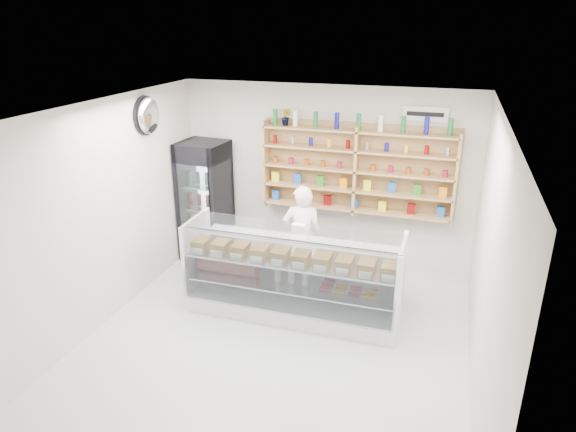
% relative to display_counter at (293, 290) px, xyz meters
% --- Properties ---
extents(room, '(5.00, 5.00, 5.00)m').
position_rel_display_counter_xyz_m(room, '(-0.00, -0.82, 1.06)').
color(room, '#B4B4B9').
rests_on(room, ground).
extents(display_counter, '(2.79, 0.83, 1.21)m').
position_rel_display_counter_xyz_m(display_counter, '(0.00, 0.00, 0.00)').
color(display_counter, white).
rests_on(display_counter, floor).
extents(shop_worker, '(0.64, 0.50, 1.54)m').
position_rel_display_counter_xyz_m(shop_worker, '(-0.10, 0.77, 0.43)').
color(shop_worker, white).
rests_on(shop_worker, floor).
extents(drinks_cooler, '(0.74, 0.72, 1.92)m').
position_rel_display_counter_xyz_m(drinks_cooler, '(-1.85, 1.25, 0.62)').
color(drinks_cooler, black).
rests_on(drinks_cooler, floor).
extents(wall_shelving, '(2.84, 0.28, 1.33)m').
position_rel_display_counter_xyz_m(wall_shelving, '(0.50, 1.52, 1.25)').
color(wall_shelving, '#A3794D').
rests_on(wall_shelving, back_wall).
extents(potted_plant, '(0.15, 0.12, 0.26)m').
position_rel_display_counter_xyz_m(potted_plant, '(-0.58, 1.52, 1.99)').
color(potted_plant, '#1E6626').
rests_on(potted_plant, wall_shelving).
extents(security_mirror, '(0.15, 0.50, 0.50)m').
position_rel_display_counter_xyz_m(security_mirror, '(-2.17, 0.38, 2.11)').
color(security_mirror, silver).
rests_on(security_mirror, left_wall).
extents(wall_sign, '(0.62, 0.03, 0.20)m').
position_rel_display_counter_xyz_m(wall_sign, '(1.40, 1.65, 2.11)').
color(wall_sign, white).
rests_on(wall_sign, back_wall).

